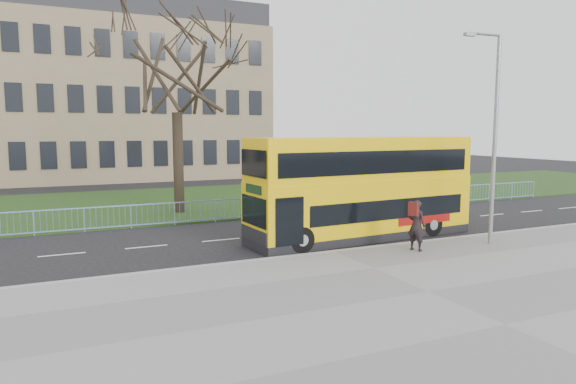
% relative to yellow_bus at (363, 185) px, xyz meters
% --- Properties ---
extents(ground, '(120.00, 120.00, 0.00)m').
position_rel_yellow_bus_xyz_m(ground, '(-2.48, -0.39, -2.23)').
color(ground, black).
rests_on(ground, ground).
extents(pavement, '(80.00, 10.50, 0.12)m').
position_rel_yellow_bus_xyz_m(pavement, '(-2.48, -7.14, -2.17)').
color(pavement, slate).
rests_on(pavement, ground).
extents(kerb, '(80.00, 0.20, 0.14)m').
position_rel_yellow_bus_xyz_m(kerb, '(-2.48, -1.94, -2.16)').
color(kerb, '#949497').
rests_on(kerb, ground).
extents(grass_verge, '(80.00, 15.40, 0.08)m').
position_rel_yellow_bus_xyz_m(grass_verge, '(-2.48, 13.91, -2.19)').
color(grass_verge, '#1A3714').
rests_on(grass_verge, ground).
extents(guard_railing, '(40.00, 0.12, 1.10)m').
position_rel_yellow_bus_xyz_m(guard_railing, '(-2.48, 6.21, -1.68)').
color(guard_railing, '#779BD5').
rests_on(guard_railing, ground).
extents(bare_tree, '(8.91, 8.91, 12.73)m').
position_rel_yellow_bus_xyz_m(bare_tree, '(-5.48, 9.61, 4.22)').
color(bare_tree, black).
rests_on(bare_tree, grass_verge).
extents(civic_building, '(30.00, 15.00, 14.00)m').
position_rel_yellow_bus_xyz_m(civic_building, '(-7.48, 34.61, 4.77)').
color(civic_building, '#7A6A4D').
rests_on(civic_building, ground).
extents(yellow_bus, '(10.05, 3.02, 4.15)m').
position_rel_yellow_bus_xyz_m(yellow_bus, '(0.00, 0.00, 0.00)').
color(yellow_bus, yellow).
rests_on(yellow_bus, ground).
extents(pedestrian, '(0.68, 0.80, 1.86)m').
position_rel_yellow_bus_xyz_m(pedestrian, '(0.30, -3.12, -1.18)').
color(pedestrian, black).
rests_on(pedestrian, pavement).
extents(street_lamp, '(1.68, 0.27, 7.90)m').
position_rel_yellow_bus_xyz_m(street_lamp, '(3.56, -3.38, 2.22)').
color(street_lamp, gray).
rests_on(street_lamp, pavement).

